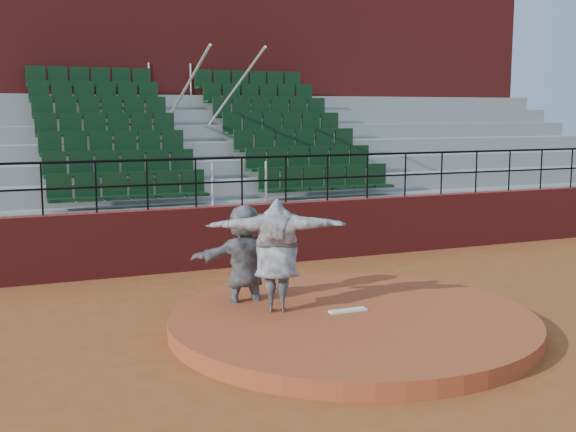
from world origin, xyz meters
The scene contains 9 objects.
ground centered at (0.00, 0.00, 0.00)m, with size 90.00×90.00×0.00m, color brown.
pitchers_mound centered at (0.00, 0.00, 0.12)m, with size 5.50×5.50×0.25m, color #A44524.
pitching_rubber centered at (0.00, 0.15, 0.27)m, with size 0.60×0.15×0.03m, color white.
boundary_wall centered at (0.00, 5.00, 0.65)m, with size 24.00×0.30×1.30m, color maroon.
wall_railing centered at (0.00, 5.00, 2.03)m, with size 24.04×0.05×1.03m.
seating_deck centered at (0.00, 8.65, 1.44)m, with size 24.00×5.97×4.63m.
press_box_facade centered at (0.00, 12.60, 3.55)m, with size 24.00×3.00×7.10m, color maroon.
pitcher centered at (-0.98, 0.62, 1.11)m, with size 2.12×0.58×1.72m, color black.
fielder centered at (-1.24, 1.35, 0.91)m, with size 1.68×0.54×1.81m, color black.
Camera 1 is at (-4.96, -9.29, 3.27)m, focal length 45.00 mm.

